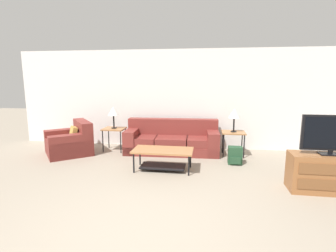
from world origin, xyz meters
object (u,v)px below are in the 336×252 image
(coffee_table, at_px, (163,155))
(tv_console, at_px, (328,173))
(backpack, at_px, (235,156))
(couch, at_px, (172,141))
(table_lamp_right, at_px, (234,114))
(side_table_left, at_px, (114,131))
(side_table_right, at_px, (233,134))
(table_lamp_left, at_px, (113,111))
(armchair, at_px, (71,142))
(television, at_px, (332,134))

(coffee_table, xyz_separation_m, tv_console, (2.86, -0.61, -0.00))
(coffee_table, bearing_deg, backpack, 22.50)
(couch, bearing_deg, tv_console, -34.21)
(table_lamp_right, relative_size, backpack, 1.46)
(side_table_left, relative_size, backpack, 1.53)
(tv_console, distance_m, backpack, 1.84)
(side_table_left, distance_m, side_table_right, 2.99)
(side_table_right, bearing_deg, couch, 177.59)
(couch, relative_size, tv_console, 1.94)
(side_table_right, height_order, table_lamp_left, table_lamp_left)
(couch, distance_m, table_lamp_left, 1.66)
(armchair, xyz_separation_m, side_table_right, (3.97, 0.44, 0.24))
(coffee_table, bearing_deg, table_lamp_right, 40.19)
(side_table_left, bearing_deg, television, -23.34)
(table_lamp_right, height_order, television, television)
(armchair, height_order, side_table_right, armchair)
(couch, bearing_deg, table_lamp_right, -2.41)
(table_lamp_left, distance_m, television, 4.74)
(coffee_table, bearing_deg, side_table_left, 139.67)
(backpack, bearing_deg, table_lamp_right, 89.29)
(table_lamp_right, bearing_deg, armchair, -173.68)
(coffee_table, xyz_separation_m, television, (2.86, -0.61, 0.65))
(coffee_table, distance_m, table_lamp_right, 2.08)
(armchair, xyz_separation_m, television, (5.33, -1.44, 0.69))
(couch, xyz_separation_m, television, (2.85, -1.94, 0.68))
(couch, distance_m, side_table_right, 1.52)
(coffee_table, height_order, television, television)
(couch, bearing_deg, side_table_left, -177.58)
(side_table_left, bearing_deg, couch, 2.42)
(side_table_right, relative_size, table_lamp_left, 1.05)
(television, bearing_deg, backpack, 138.01)
(coffee_table, xyz_separation_m, side_table_left, (-1.49, 1.27, 0.20))
(armchair, relative_size, backpack, 3.75)
(coffee_table, bearing_deg, couch, 89.95)
(armchair, relative_size, television, 1.53)
(side_table_right, distance_m, table_lamp_right, 0.49)
(side_table_right, xyz_separation_m, tv_console, (1.36, -1.88, -0.21))
(side_table_right, bearing_deg, table_lamp_right, 135.00)
(coffee_table, xyz_separation_m, side_table_right, (1.50, 1.27, 0.20))
(tv_console, relative_size, backpack, 3.17)
(table_lamp_left, relative_size, tv_console, 0.46)
(tv_console, bearing_deg, couch, 145.79)
(table_lamp_left, bearing_deg, television, -23.34)
(table_lamp_right, xyz_separation_m, tv_console, (1.36, -1.88, -0.70))
(television, height_order, backpack, television)
(side_table_left, relative_size, tv_console, 0.48)
(couch, relative_size, side_table_right, 4.00)
(table_lamp_right, bearing_deg, couch, 177.59)
(coffee_table, bearing_deg, armchair, 161.48)
(couch, bearing_deg, armchair, -168.50)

